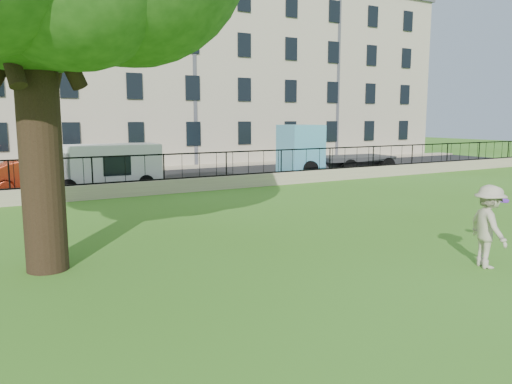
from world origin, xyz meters
TOP-DOWN VIEW (x-y plane):
  - ground at (0.00, 0.00)m, footprint 120.00×120.00m
  - retaining_wall at (0.00, 12.00)m, footprint 50.00×0.40m
  - iron_railing at (0.00, 12.00)m, footprint 50.00×0.05m
  - street at (0.00, 16.70)m, footprint 60.00×9.00m
  - sidewalk at (0.00, 21.90)m, footprint 60.00×1.40m
  - building_row at (0.00, 27.57)m, footprint 56.40×10.40m
  - man at (2.50, -1.82)m, footprint 1.08×1.35m
  - frisbee at (4.00, -1.12)m, footprint 0.32×0.31m
  - red_sedan at (-4.81, 15.27)m, footprint 4.49×2.04m
  - white_van at (-2.00, 14.40)m, footprint 4.97×2.07m
  - blue_truck at (11.63, 14.76)m, footprint 7.03×3.12m

SIDE VIEW (x-z plane):
  - ground at x=0.00m, z-range 0.00..0.00m
  - street at x=0.00m, z-range 0.00..0.01m
  - sidewalk at x=0.00m, z-range 0.00..0.12m
  - retaining_wall at x=0.00m, z-range 0.00..0.60m
  - red_sedan at x=-4.81m, z-range 0.00..1.43m
  - man at x=2.50m, z-range 0.00..1.83m
  - white_van at x=-2.00m, z-range 0.00..2.06m
  - iron_railing at x=0.00m, z-range 0.59..1.72m
  - frisbee at x=4.00m, z-range 1.21..1.33m
  - blue_truck at x=11.63m, z-range 0.00..2.86m
  - building_row at x=0.00m, z-range 0.02..13.82m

